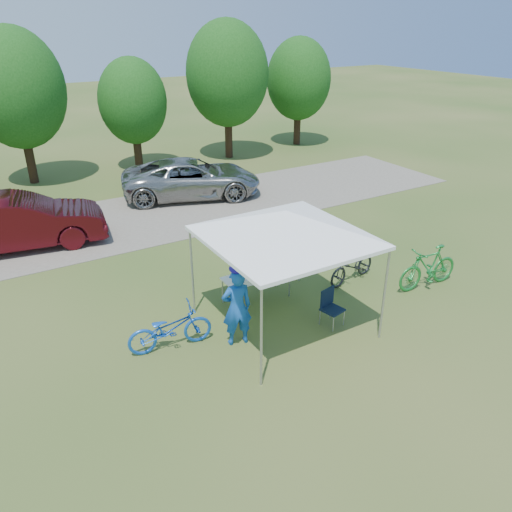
{
  "coord_description": "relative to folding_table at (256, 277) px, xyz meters",
  "views": [
    {
      "loc": [
        -5.41,
        -7.84,
        6.27
      ],
      "look_at": [
        0.49,
        2.0,
        0.76
      ],
      "focal_mm": 35.0,
      "sensor_mm": 36.0,
      "label": 1
    }
  ],
  "objects": [
    {
      "name": "bike_green",
      "position": [
        4.07,
        -1.68,
        -0.08
      ],
      "size": [
        1.87,
        0.65,
        1.11
      ],
      "primitive_type": "imported",
      "rotation": [
        0.0,
        0.0,
        -1.64
      ],
      "color": "#1C8133",
      "rests_on": "ground"
    },
    {
      "name": "minivan",
      "position": [
        1.88,
        7.93,
        0.11
      ],
      "size": [
        5.69,
        3.96,
        1.44
      ],
      "primitive_type": "imported",
      "rotation": [
        0.0,
        0.0,
        1.24
      ],
      "color": "#9E9D99",
      "rests_on": "gravel_strip"
    },
    {
      "name": "folding_table",
      "position": [
        0.0,
        0.0,
        0.0
      ],
      "size": [
        1.64,
        0.68,
        0.67
      ],
      "color": "white",
      "rests_on": "ground"
    },
    {
      "name": "ground",
      "position": [
        -0.05,
        -1.25,
        -0.63
      ],
      "size": [
        100.0,
        100.0,
        0.0
      ],
      "primitive_type": "plane",
      "color": "#2D5119",
      "rests_on": "ground"
    },
    {
      "name": "canopy",
      "position": [
        -0.05,
        -1.25,
        2.02
      ],
      "size": [
        4.53,
        4.53,
        3.0
      ],
      "color": "#A5A5AA",
      "rests_on": "ground"
    },
    {
      "name": "treeline",
      "position": [
        -0.34,
        12.79,
        2.9
      ],
      "size": [
        24.89,
        4.28,
        6.3
      ],
      "color": "#382314",
      "rests_on": "ground"
    },
    {
      "name": "bike_blue",
      "position": [
        -2.55,
        -0.78,
        -0.17
      ],
      "size": [
        1.83,
        0.84,
        0.93
      ],
      "primitive_type": "imported",
      "rotation": [
        0.0,
        0.0,
        1.44
      ],
      "color": "blue",
      "rests_on": "ground"
    },
    {
      "name": "cooler",
      "position": [
        -0.28,
        0.0,
        0.22
      ],
      "size": [
        0.49,
        0.34,
        0.36
      ],
      "color": "white",
      "rests_on": "folding_table"
    },
    {
      "name": "folding_chair",
      "position": [
        0.87,
        -1.75,
        -0.14
      ],
      "size": [
        0.51,
        0.53,
        0.84
      ],
      "rotation": [
        0.0,
        0.0,
        0.22
      ],
      "color": "black",
      "rests_on": "ground"
    },
    {
      "name": "gravel_strip",
      "position": [
        -0.05,
        6.75,
        -0.62
      ],
      "size": [
        24.0,
        5.0,
        0.02
      ],
      "primitive_type": "cube",
      "color": "gray",
      "rests_on": "ground"
    },
    {
      "name": "cyclist",
      "position": [
        -1.27,
        -1.34,
        0.23
      ],
      "size": [
        0.7,
        0.54,
        1.73
      ],
      "primitive_type": "imported",
      "rotation": [
        0.0,
        0.0,
        2.93
      ],
      "color": "#1551AE",
      "rests_on": "ground"
    },
    {
      "name": "sedan",
      "position": [
        -4.43,
        6.22,
        0.19
      ],
      "size": [
        5.05,
        2.42,
        1.6
      ],
      "primitive_type": "imported",
      "rotation": [
        0.0,
        0.0,
        1.42
      ],
      "color": "#430B10",
      "rests_on": "gravel_strip"
    },
    {
      "name": "ice_cream_cup",
      "position": [
        0.55,
        -0.05,
        0.07
      ],
      "size": [
        0.07,
        0.07,
        0.05
      ],
      "primitive_type": "cylinder",
      "color": "gold",
      "rests_on": "folding_table"
    },
    {
      "name": "bike_dark",
      "position": [
        2.64,
        -0.47,
        -0.19
      ],
      "size": [
        1.74,
        0.89,
        0.87
      ],
      "primitive_type": "imported",
      "rotation": [
        0.0,
        0.0,
        -1.37
      ],
      "color": "black",
      "rests_on": "ground"
    }
  ]
}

